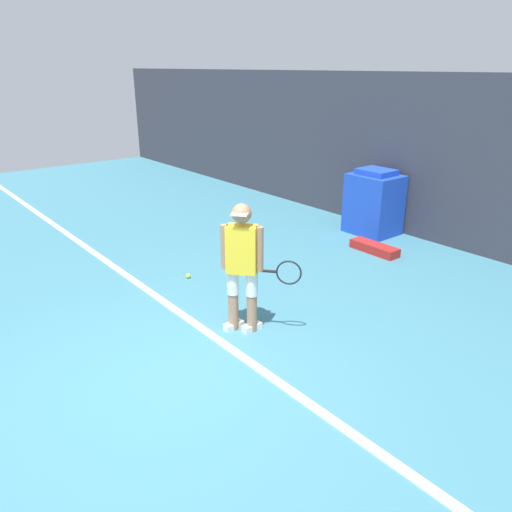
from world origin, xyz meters
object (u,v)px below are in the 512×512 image
object	(u,v)px
tennis_player	(243,263)
equipment_bag	(374,248)
covered_chair	(374,203)
tennis_ball	(188,276)

from	to	relation	value
tennis_player	equipment_bag	size ratio (longest dim) A/B	1.79
covered_chair	equipment_bag	size ratio (longest dim) A/B	1.39
tennis_player	equipment_bag	xyz separation A→B (m)	(-0.70, 3.28, -0.77)
tennis_ball	equipment_bag	size ratio (longest dim) A/B	0.08
tennis_ball	equipment_bag	distance (m)	3.16
tennis_ball	covered_chair	xyz separation A→B (m)	(0.32, 3.79, 0.53)
tennis_player	equipment_bag	bearing A→B (deg)	61.68
covered_chair	equipment_bag	world-z (taller)	covered_chair
tennis_player	covered_chair	xyz separation A→B (m)	(-1.40, 4.08, -0.28)
tennis_ball	covered_chair	world-z (taller)	covered_chair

